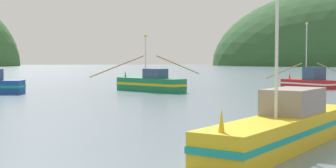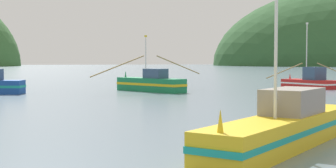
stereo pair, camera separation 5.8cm
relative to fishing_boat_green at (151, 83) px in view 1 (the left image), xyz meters
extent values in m
cube|color=#197A47|center=(-0.04, 0.07, -0.16)|extent=(6.16, 8.26, 1.40)
cube|color=gold|center=(-0.04, 0.07, -0.09)|extent=(6.22, 8.34, 0.25)
cone|color=#197A47|center=(-2.14, 3.41, 0.89)|extent=(0.28, 0.28, 0.70)
cube|color=#334C6B|center=(0.36, -0.58, 1.03)|extent=(2.48, 2.75, 0.98)
cylinder|color=silver|center=(-0.42, 0.66, 2.66)|extent=(0.12, 0.12, 4.25)
cube|color=gold|center=(-0.42, 0.66, 4.90)|extent=(0.22, 0.32, 0.20)
cylinder|color=#997F4C|center=(-3.70, -2.24, 1.84)|extent=(5.82, 3.72, 2.12)
cylinder|color=#997F4C|center=(3.62, 2.37, 1.84)|extent=(5.82, 3.72, 2.12)
cube|color=gold|center=(-1.39, -32.96, -0.26)|extent=(9.76, 9.14, 1.20)
cube|color=teal|center=(-1.39, -32.96, -0.20)|extent=(9.86, 9.23, 0.22)
cone|color=gold|center=(-5.29, -36.51, 0.69)|extent=(0.28, 0.28, 0.70)
cube|color=gray|center=(-0.86, -32.47, 0.84)|extent=(3.34, 3.26, 1.01)
cylinder|color=silver|center=(-2.18, -33.67, 3.19)|extent=(0.12, 0.12, 5.70)
cube|color=red|center=(19.23, 1.85, -0.38)|extent=(4.36, 7.37, 0.97)
cube|color=white|center=(19.23, 1.85, -0.33)|extent=(4.40, 7.44, 0.17)
cone|color=red|center=(18.30, 4.92, 0.46)|extent=(0.25, 0.25, 0.70)
cube|color=#334C6B|center=(19.44, 1.18, 0.86)|extent=(2.37, 2.34, 1.50)
cylinder|color=silver|center=(19.08, 2.36, 3.33)|extent=(0.12, 0.12, 6.44)
cube|color=white|center=(19.08, 2.36, 6.67)|extent=(0.13, 0.35, 0.20)
cylinder|color=#997F4C|center=(15.50, 0.72, 1.22)|extent=(5.21, 1.69, 1.74)
cylinder|color=#997F4C|center=(22.97, 2.99, 1.22)|extent=(5.21, 1.69, 1.74)
camera|label=1|loc=(-10.18, -50.17, 2.49)|focal=52.84mm
camera|label=2|loc=(-10.12, -50.18, 2.49)|focal=52.84mm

